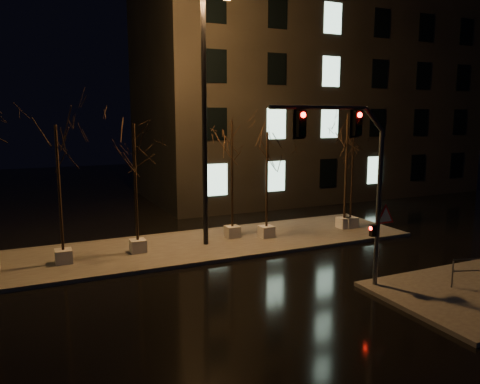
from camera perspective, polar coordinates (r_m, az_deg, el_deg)
name	(u,v)px	position (r m, az deg, el deg)	size (l,w,h in m)	color
ground	(240,294)	(16.27, 0.06, -12.32)	(90.00, 90.00, 0.00)	black
median	(185,247)	(21.56, -6.70, -6.70)	(22.00, 5.00, 0.15)	#45423D
building	(306,96)	(37.72, 8.07, 11.51)	(25.00, 12.00, 15.00)	black
tree_1	(57,156)	(19.46, -21.39, 4.06)	(1.80, 1.80, 5.65)	beige
tree_2	(135,153)	(20.14, -12.73, 4.70)	(1.80, 1.80, 5.68)	beige
tree_3	(232,147)	(22.13, -0.97, 5.49)	(1.80, 1.80, 5.76)	beige
tree_4	(267,156)	(22.21, 3.33, 4.43)	(1.80, 1.80, 5.22)	beige
tree_5	(347,140)	(24.65, 12.92, 6.25)	(1.80, 1.80, 6.10)	beige
tree_6	(353,155)	(24.90, 13.57, 4.43)	(1.80, 1.80, 5.06)	beige
traffic_signal_mast	(357,171)	(15.79, 14.06, 2.46)	(5.04, 0.24, 6.15)	#515458
streetlight_main	(204,102)	(20.91, -4.39, 10.85)	(2.78, 0.52, 11.12)	black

